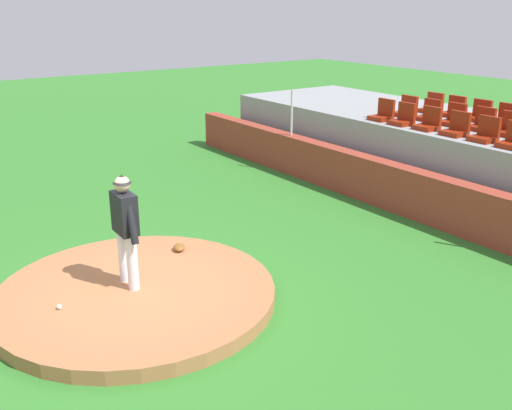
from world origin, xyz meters
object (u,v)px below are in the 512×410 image
object	(u,v)px
stadium_chair_11	(509,128)
stadium_chair_8	(429,114)
pitcher	(125,222)
stadium_chair_10	(482,123)
stadium_chair_9	(454,118)
stadium_chair_15	(454,110)
baseball	(59,307)
stadium_chair_7	(406,110)
stadium_chair_2	(429,122)
stadium_chair_3	(457,128)
stadium_chair_0	(383,114)
stadium_chair_16	(479,114)
stadium_chair_4	(485,133)
fielding_glove	(179,247)
stadium_chair_17	(505,119)
stadium_chair_1	(403,118)
stadium_chair_14	(432,106)

from	to	relation	value
stadium_chair_11	stadium_chair_8	bearing A→B (deg)	0.18
pitcher	stadium_chair_10	size ratio (longest dim) A/B	3.55
stadium_chair_9	stadium_chair_15	distance (m)	1.17
baseball	stadium_chair_7	xyz separation A→B (m)	(-2.09, 9.48, 1.57)
stadium_chair_2	stadium_chair_10	world-z (taller)	same
stadium_chair_3	stadium_chair_9	size ratio (longest dim) A/B	1.00
stadium_chair_11	stadium_chair_0	bearing A→B (deg)	18.01
stadium_chair_16	stadium_chair_0	bearing A→B (deg)	52.31
stadium_chair_4	stadium_chair_3	bearing A→B (deg)	0.28
pitcher	fielding_glove	bearing A→B (deg)	122.06
stadium_chair_7	stadium_chair_9	world-z (taller)	same
baseball	stadium_chair_11	bearing A→B (deg)	85.70
stadium_chair_17	stadium_chair_0	bearing A→B (deg)	41.02
baseball	stadium_chair_7	size ratio (longest dim) A/B	0.15
stadium_chair_1	baseball	bearing A→B (deg)	99.16
fielding_glove	stadium_chair_0	size ratio (longest dim) A/B	0.60
stadium_chair_11	stadium_chair_16	size ratio (longest dim) A/B	1.00
fielding_glove	stadium_chair_3	size ratio (longest dim) A/B	0.60
baseball	stadium_chair_14	bearing A→B (deg)	101.11
stadium_chair_8	stadium_chair_14	size ratio (longest dim) A/B	1.00
stadium_chair_2	stadium_chair_3	bearing A→B (deg)	-179.48
fielding_glove	stadium_chair_17	world-z (taller)	stadium_chair_17
stadium_chair_2	stadium_chair_7	bearing A→B (deg)	-31.74
stadium_chair_10	stadium_chair_16	distance (m)	1.13
stadium_chair_10	stadium_chair_2	bearing A→B (deg)	51.73
stadium_chair_8	stadium_chair_9	distance (m)	0.71
stadium_chair_16	stadium_chair_9	bearing A→B (deg)	88.56
stadium_chair_1	stadium_chair_9	distance (m)	1.15
stadium_chair_9	stadium_chair_15	world-z (taller)	same
stadium_chair_2	stadium_chair_10	distance (m)	1.17
stadium_chair_0	stadium_chair_15	bearing A→B (deg)	-110.54
stadium_chair_3	stadium_chair_17	bearing A→B (deg)	-89.40
stadium_chair_11	stadium_chair_16	world-z (taller)	same
stadium_chair_10	stadium_chair_14	distance (m)	2.28
stadium_chair_10	baseball	bearing A→B (deg)	89.75
stadium_chair_0	stadium_chair_1	bearing A→B (deg)	177.33
stadium_chair_0	stadium_chair_17	bearing A→B (deg)	-138.98
pitcher	stadium_chair_16	bearing A→B (deg)	94.59
stadium_chair_0	stadium_chair_16	world-z (taller)	same
stadium_chair_1	stadium_chair_14	distance (m)	1.97
stadium_chair_0	stadium_chair_16	bearing A→B (deg)	-127.69
stadium_chair_14	stadium_chair_15	xyz separation A→B (m)	(0.67, -0.01, 0.00)
stadium_chair_2	stadium_chair_9	size ratio (longest dim) A/B	1.00
stadium_chair_8	stadium_chair_11	xyz separation A→B (m)	(2.10, 0.01, 0.00)
fielding_glove	pitcher	bearing A→B (deg)	147.75
pitcher	baseball	xyz separation A→B (m)	(0.14, -1.14, -0.99)
baseball	stadium_chair_15	bearing A→B (deg)	97.51
stadium_chair_11	stadium_chair_15	size ratio (longest dim) A/B	1.00
stadium_chair_14	stadium_chair_15	distance (m)	0.67
stadium_chair_8	stadium_chair_3	bearing A→B (deg)	148.44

